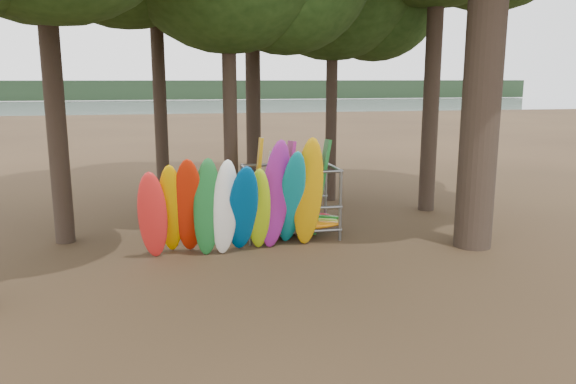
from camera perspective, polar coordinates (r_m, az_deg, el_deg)
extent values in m
plane|color=#47331E|center=(14.04, 0.08, -6.86)|extent=(120.00, 120.00, 0.00)
plane|color=gray|center=(73.22, -9.80, 7.85)|extent=(160.00, 160.00, 0.00)
cube|color=black|center=(123.09, -10.77, 10.15)|extent=(160.00, 4.00, 4.00)
cylinder|color=black|center=(16.10, -23.08, 14.04)|extent=(0.52, 0.52, 10.77)
cylinder|color=black|center=(19.42, -13.20, 15.99)|extent=(0.43, 0.43, 12.08)
cylinder|color=black|center=(21.08, -3.66, 16.71)|extent=(0.55, 0.55, 12.70)
cylinder|color=black|center=(20.38, 4.49, 12.32)|extent=(0.40, 0.40, 9.46)
cylinder|color=black|center=(15.99, -6.00, 12.69)|extent=(0.40, 0.40, 9.54)
cylinder|color=black|center=(19.39, 14.72, 16.51)|extent=(0.53, 0.53, 12.48)
ellipsoid|color=red|center=(13.84, -13.59, -2.41)|extent=(0.74, 1.28, 2.45)
ellipsoid|color=#EBA800|center=(14.05, -11.81, -1.83)|extent=(0.61, 1.71, 2.62)
ellipsoid|color=red|center=(13.94, -10.04, -1.56)|extent=(0.76, 1.77, 2.75)
ellipsoid|color=#1E6D2E|center=(13.80, -8.22, -1.68)|extent=(0.74, 1.10, 2.68)
ellipsoid|color=white|center=(13.82, -6.41, -1.70)|extent=(0.77, 1.26, 2.67)
ellipsoid|color=#004E91|center=(13.88, -4.63, -1.85)|extent=(0.76, 1.83, 2.59)
ellipsoid|color=#9DC312|center=(14.12, -2.97, -1.85)|extent=(0.75, 1.58, 2.48)
ellipsoid|color=#851D7D|center=(14.19, -1.30, -0.42)|extent=(0.90, 1.30, 3.06)
ellipsoid|color=#0B7D88|center=(14.39, 0.34, -0.78)|extent=(0.71, 1.94, 2.87)
ellipsoid|color=#C78C09|center=(14.40, 2.08, -0.16)|extent=(0.84, 1.46, 3.13)
ellipsoid|color=orange|center=(15.50, 0.61, -3.46)|extent=(2.76, 0.55, 0.24)
ellipsoid|color=#94AB16|center=(15.79, 0.37, -3.18)|extent=(2.77, 0.55, 0.24)
ellipsoid|color=#1D6E18|center=(16.13, 0.10, -2.86)|extent=(3.08, 0.55, 0.24)
ellipsoid|color=red|center=(16.44, -0.14, -2.59)|extent=(2.67, 0.55, 0.24)
cube|color=orange|center=(15.73, -3.16, 0.40)|extent=(0.43, 0.77, 2.83)
cube|color=silver|center=(15.95, -2.14, -0.15)|extent=(0.56, 0.80, 2.42)
cube|color=silver|center=(15.88, -0.98, -0.08)|extent=(0.49, 0.76, 2.49)
cube|color=#AB1C80|center=(16.10, -0.03, 0.44)|extent=(0.43, 0.81, 2.69)
cube|color=silver|center=(15.99, 1.21, -0.42)|extent=(0.34, 0.76, 2.28)
cube|color=silver|center=(16.22, 2.13, -0.13)|extent=(0.54, 0.78, 2.32)
cube|color=#176B24|center=(16.13, 3.31, 0.55)|extent=(0.62, 0.75, 2.74)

